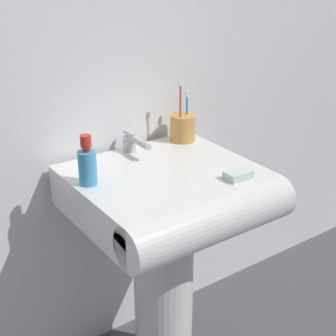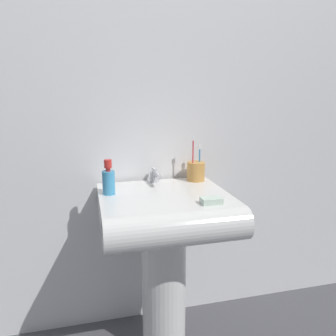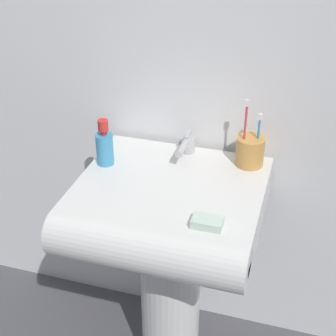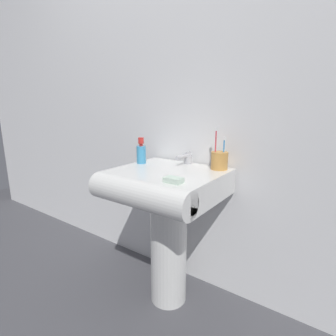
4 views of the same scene
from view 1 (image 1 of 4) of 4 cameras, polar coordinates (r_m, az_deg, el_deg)
name	(u,v)px [view 1 (image 1 of 4)]	position (r m, az deg, el deg)	size (l,w,h in m)	color
wall_back	(112,14)	(1.68, -6.26, 16.58)	(5.00, 0.05, 2.40)	white
sink_pedestal	(163,290)	(1.80, -0.50, -13.38)	(0.20, 0.20, 0.64)	white
sink_basin	(173,196)	(1.56, 0.51, -3.11)	(0.55, 0.53, 0.13)	white
faucet	(133,143)	(1.69, -3.86, 2.84)	(0.04, 0.14, 0.07)	#B7B7BC
toothbrush_cup	(183,127)	(1.79, 1.65, 4.54)	(0.09, 0.09, 0.22)	#D19347
soap_bottle	(87,165)	(1.48, -8.92, 0.36)	(0.05, 0.05, 0.15)	#3F99CC
bar_soap	(238,175)	(1.53, 7.79, -0.75)	(0.08, 0.05, 0.02)	silver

